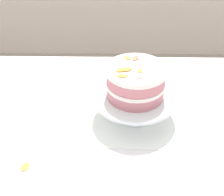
% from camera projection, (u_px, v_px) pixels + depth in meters
% --- Properties ---
extents(dining_table, '(1.40, 1.00, 0.74)m').
position_uv_depth(dining_table, '(97.00, 154.00, 1.25)').
color(dining_table, white).
rests_on(dining_table, ground).
extents(linen_napkin, '(0.34, 0.34, 0.00)m').
position_uv_depth(linen_napkin, '(134.00, 118.00, 1.27)').
color(linen_napkin, white).
rests_on(linen_napkin, dining_table).
extents(cake_stand, '(0.29, 0.29, 0.10)m').
position_uv_depth(cake_stand, '(135.00, 99.00, 1.22)').
color(cake_stand, silver).
rests_on(cake_stand, linen_napkin).
extents(layer_cake, '(0.20, 0.20, 0.12)m').
position_uv_depth(layer_cake, '(136.00, 82.00, 1.17)').
color(layer_cake, '#CC7A84').
rests_on(layer_cake, cake_stand).
extents(loose_petal_0, '(0.03, 0.04, 0.00)m').
position_uv_depth(loose_petal_0, '(25.00, 167.00, 1.07)').
color(loose_petal_0, orange).
rests_on(loose_petal_0, dining_table).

